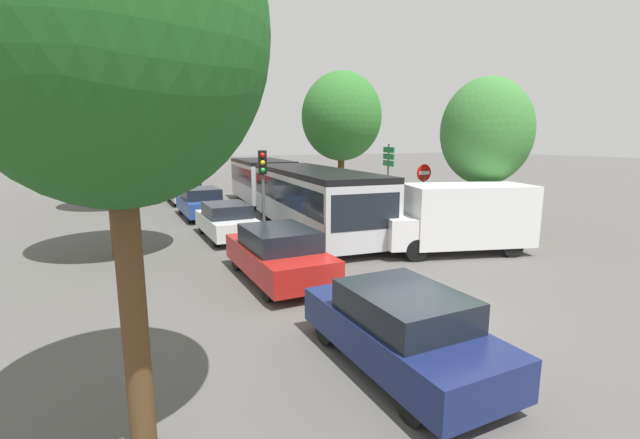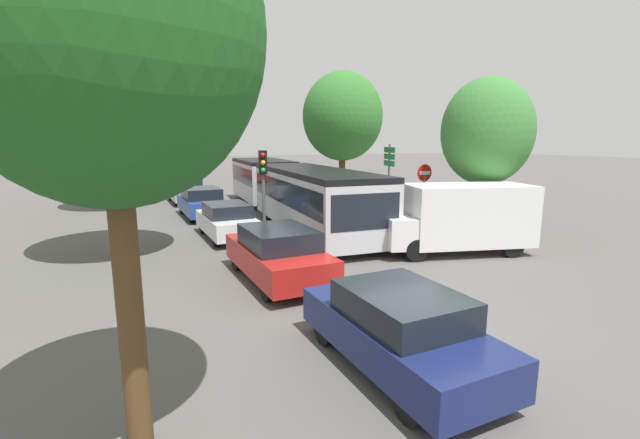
{
  "view_description": "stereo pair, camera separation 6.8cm",
  "coord_description": "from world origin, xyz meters",
  "views": [
    {
      "loc": [
        -5.89,
        -6.83,
        3.76
      ],
      "look_at": [
        0.2,
        5.62,
        1.2
      ],
      "focal_mm": 24.0,
      "sensor_mm": 36.0,
      "label": 1
    },
    {
      "loc": [
        -5.83,
        -6.86,
        3.76
      ],
      "look_at": [
        0.2,
        5.62,
        1.2
      ],
      "focal_mm": 24.0,
      "sensor_mm": 36.0,
      "label": 2
    }
  ],
  "objects": [
    {
      "name": "ground_plane",
      "position": [
        0.0,
        0.0,
        0.0
      ],
      "size": [
        200.0,
        200.0,
        0.0
      ],
      "primitive_type": "plane",
      "color": "#565451"
    },
    {
      "name": "articulated_bus",
      "position": [
        1.92,
        12.86,
        1.51
      ],
      "size": [
        4.36,
        17.81,
        2.62
      ],
      "rotation": [
        0.0,
        0.0,
        -1.67
      ],
      "color": "silver",
      "rests_on": "ground"
    },
    {
      "name": "city_bus_rear",
      "position": [
        -1.95,
        35.29,
        1.37
      ],
      "size": [
        3.03,
        11.11,
        2.37
      ],
      "rotation": [
        0.0,
        0.0,
        1.52
      ],
      "color": "red",
      "rests_on": "ground"
    },
    {
      "name": "queued_car_navy",
      "position": [
        -1.77,
        -1.46,
        0.7
      ],
      "size": [
        1.69,
        3.98,
        1.38
      ],
      "rotation": [
        0.0,
        0.0,
        1.57
      ],
      "color": "navy",
      "rests_on": "ground"
    },
    {
      "name": "queued_car_red",
      "position": [
        -1.98,
        3.74,
        0.75
      ],
      "size": [
        1.8,
        4.24,
        1.47
      ],
      "rotation": [
        0.0,
        0.0,
        1.57
      ],
      "color": "#B21E19",
      "rests_on": "ground"
    },
    {
      "name": "queued_car_white",
      "position": [
        -1.97,
        9.48,
        0.7
      ],
      "size": [
        1.69,
        3.96,
        1.38
      ],
      "rotation": [
        0.0,
        0.0,
        1.57
      ],
      "color": "white",
      "rests_on": "ground"
    },
    {
      "name": "queued_car_blue",
      "position": [
        -1.98,
        14.63,
        0.75
      ],
      "size": [
        1.8,
        4.23,
        1.47
      ],
      "rotation": [
        0.0,
        0.0,
        1.57
      ],
      "color": "#284799",
      "rests_on": "ground"
    },
    {
      "name": "queued_car_silver",
      "position": [
        -1.89,
        20.29,
        0.75
      ],
      "size": [
        1.8,
        4.24,
        1.47
      ],
      "rotation": [
        0.0,
        0.0,
        1.57
      ],
      "color": "#B7BABF",
      "rests_on": "ground"
    },
    {
      "name": "white_van",
      "position": [
        4.61,
        3.84,
        1.24
      ],
      "size": [
        5.35,
        3.33,
        2.31
      ],
      "rotation": [
        0.0,
        0.0,
        2.84
      ],
      "color": "white",
      "rests_on": "ground"
    },
    {
      "name": "traffic_light",
      "position": [
        -0.7,
        8.71,
        2.5
      ],
      "size": [
        0.37,
        0.39,
        3.4
      ],
      "rotation": [
        0.0,
        0.0,
        -1.84
      ],
      "color": "#56595E",
      "rests_on": "ground"
    },
    {
      "name": "no_entry_sign",
      "position": [
        5.59,
        6.99,
        1.88
      ],
      "size": [
        0.7,
        0.08,
        2.82
      ],
      "rotation": [
        0.0,
        0.0,
        -1.57
      ],
      "color": "#56595E",
      "rests_on": "ground"
    },
    {
      "name": "direction_sign_post",
      "position": [
        6.95,
        11.42,
        2.57
      ],
      "size": [
        0.39,
        1.37,
        3.6
      ],
      "rotation": [
        0.0,
        0.0,
        2.9
      ],
      "color": "#56595E",
      "rests_on": "ground"
    },
    {
      "name": "tree_left_near",
      "position": [
        -5.85,
        -1.66,
        4.78
      ],
      "size": [
        3.32,
        3.32,
        6.77
      ],
      "color": "#51381E",
      "rests_on": "ground"
    },
    {
      "name": "tree_left_mid",
      "position": [
        -5.88,
        8.35,
        4.83
      ],
      "size": [
        4.9,
        4.9,
        7.45
      ],
      "color": "#51381E",
      "rests_on": "ground"
    },
    {
      "name": "tree_left_far",
      "position": [
        -5.82,
        19.15,
        5.56
      ],
      "size": [
        4.99,
        4.99,
        8.57
      ],
      "color": "#51381E",
      "rests_on": "ground"
    },
    {
      "name": "tree_left_distant",
      "position": [
        -5.88,
        30.14,
        5.16
      ],
      "size": [
        5.0,
        5.0,
        8.18
      ],
      "color": "#51381E",
      "rests_on": "ground"
    },
    {
      "name": "tree_right_near",
      "position": [
        7.06,
        5.26,
        4.09
      ],
      "size": [
        3.4,
        3.4,
        6.13
      ],
      "color": "#51381E",
      "rests_on": "ground"
    },
    {
      "name": "tree_right_mid",
      "position": [
        7.06,
        16.64,
        5.2
      ],
      "size": [
        4.87,
        4.87,
        7.89
      ],
      "color": "#51381E",
      "rests_on": "ground"
    }
  ]
}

